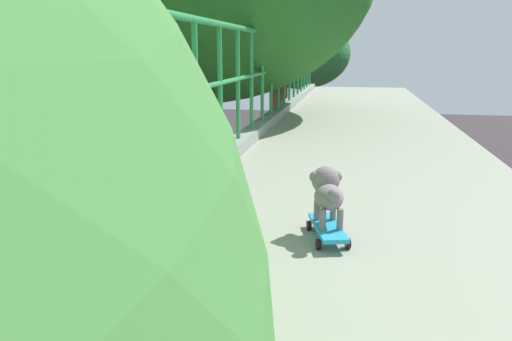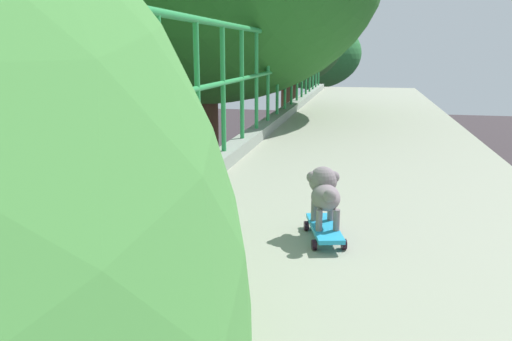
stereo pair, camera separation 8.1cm
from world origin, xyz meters
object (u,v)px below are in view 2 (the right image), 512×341
at_px(toy_skateboard, 324,229).
at_px(city_bus, 129,186).
at_px(car_yellow_cab_fifth, 95,340).
at_px(small_dog, 324,190).

bearing_deg(toy_skateboard, city_bus, 120.63).
relative_size(car_yellow_cab_fifth, small_dog, 12.52).
distance_m(city_bus, toy_skateboard, 18.85).
height_order(city_bus, toy_skateboard, toy_skateboard).
relative_size(car_yellow_cab_fifth, city_bus, 0.38).
relative_size(city_bus, small_dog, 33.06).
relative_size(toy_skateboard, small_dog, 1.33).
height_order(car_yellow_cab_fifth, toy_skateboard, toy_skateboard).
xyz_separation_m(toy_skateboard, small_dog, (-0.01, 0.05, 0.21)).
relative_size(city_bus, toy_skateboard, 24.91).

